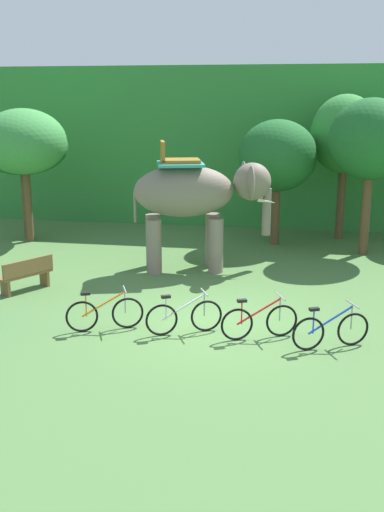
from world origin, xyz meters
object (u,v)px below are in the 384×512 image
Objects in this scene: tree_far_right at (345,135)px; wooden_bench at (26,274)px; bike_blue at (331,330)px; tree_center at (24,142)px; bike_orange at (105,313)px; bike_white at (184,317)px; elephant at (195,196)px; tree_left at (278,156)px; tree_far_left at (22,147)px; bike_red at (259,321)px; tree_center_left at (371,140)px.

wooden_bench is (-8.49, -7.74, -3.23)m from tree_far_right.
tree_center is at bearing 142.29° from bike_blue.
bike_orange is 1.01× the size of bike_white.
bike_white is at bearing -83.08° from elephant.
tree_center is at bearing 132.84° from bike_white.
bike_orange is (-3.34, -8.78, -2.66)m from tree_left.
wooden_bench is (-7.74, 2.42, 0.09)m from bike_blue.
bike_orange and bike_blue have the same top height.
bike_blue is (-0.75, -10.16, -3.32)m from tree_far_right.
tree_far_right is 3.20× the size of bike_orange.
tree_far_left is 0.85× the size of tree_far_right.
bike_red is (8.64, -7.56, -3.10)m from tree_center.
tree_center reaches higher than bike_blue.
tree_far_left reaches higher than bike_blue.
tree_far_right is 11.95m from bike_orange.
tree_center_left is (0.64, -2.18, -0.02)m from tree_far_right.
bike_red is 1.01× the size of bike_blue.
tree_center is 1.09× the size of elephant.
bike_red is (0.04, -8.66, -2.66)m from tree_left.
tree_center is 11.51m from tree_center_left.
wooden_bench is at bearing -137.64° from tree_far_right.
bike_orange is (-1.14, -5.17, -1.82)m from elephant.
bike_red is at bearing -41.81° from tree_far_left.
tree_far_left reaches higher than bike_red.
tree_left reaches higher than bike_blue.
bike_blue is at bearing -17.39° from wooden_bench.
tree_far_right is 3.23× the size of bike_white.
tree_left is at bearing 4.42° from tree_far_left.
tree_center_left is at bearing 59.86° from bike_white.
bike_white is 5.13m from wooden_bench.
elephant is at bearing -121.44° from tree_left.
tree_left is at bearing 58.56° from elephant.
tree_center_left is 8.75m from bike_blue.
tree_left is at bearing 7.28° from tree_center.
tree_far_left is at bearing 141.60° from bike_blue.
tree_far_left is 2.71× the size of bike_orange.
tree_left is at bearing -151.06° from tree_far_right.
tree_far_left is 0.87× the size of tree_center_left.
bike_white is (7.29, -7.98, -2.91)m from tree_far_left.
tree_far_left is 10.23m from bike_orange.
tree_center_left is at bearing -17.81° from tree_left.
tree_far_right reaches higher than tree_far_left.
wooden_bench is at bearing 162.61° from bike_blue.
bike_orange is at bearing -176.41° from bike_white.
elephant is 2.70× the size of bike_blue.
bike_orange reaches higher than wooden_bench.
tree_center_left reaches higher than bike_blue.
elephant is at bearing 96.92° from bike_white.
tree_far_right is 3.24× the size of bike_blue.
tree_center is 0.93× the size of tree_center_left.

